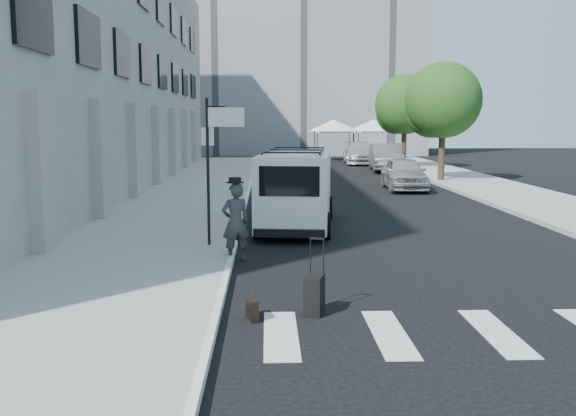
{
  "coord_description": "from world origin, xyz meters",
  "views": [
    {
      "loc": [
        -1.19,
        -12.07,
        3.13
      ],
      "look_at": [
        -0.76,
        1.25,
        1.3
      ],
      "focal_mm": 40.0,
      "sensor_mm": 36.0,
      "label": 1
    }
  ],
  "objects": [
    {
      "name": "tree_far",
      "position": [
        7.5,
        29.15,
        3.97
      ],
      "size": [
        3.8,
        3.83,
        6.03
      ],
      "color": "black",
      "rests_on": "ground"
    },
    {
      "name": "sidewalk_right",
      "position": [
        9.0,
        20.0,
        0.07
      ],
      "size": [
        4.0,
        56.0,
        0.15
      ],
      "primitive_type": "cube",
      "color": "gray",
      "rests_on": "ground"
    },
    {
      "name": "briefcase",
      "position": [
        -1.44,
        -2.24,
        0.17
      ],
      "size": [
        0.22,
        0.46,
        0.34
      ],
      "primitive_type": "cube",
      "rotation": [
        0.0,
        0.0,
        0.25
      ],
      "color": "black",
      "rests_on": "ground"
    },
    {
      "name": "parked_car_b",
      "position": [
        6.16,
        27.34,
        0.85
      ],
      "size": [
        2.22,
        5.3,
        1.7
      ],
      "primitive_type": "imported",
      "rotation": [
        0.0,
        0.0,
        -0.08
      ],
      "color": "#515458",
      "rests_on": "ground"
    },
    {
      "name": "cargo_van",
      "position": [
        -0.33,
        6.62,
        1.14
      ],
      "size": [
        2.53,
        5.96,
        2.19
      ],
      "rotation": [
        0.0,
        0.0,
        -0.11
      ],
      "color": "white",
      "rests_on": "ground"
    },
    {
      "name": "parked_car_c",
      "position": [
        5.48,
        34.02,
        0.78
      ],
      "size": [
        2.51,
        5.52,
        1.57
      ],
      "primitive_type": "imported",
      "rotation": [
        0.0,
        0.0,
        -0.06
      ],
      "color": "#A9ADB1",
      "rests_on": "ground"
    },
    {
      "name": "businessman",
      "position": [
        -1.9,
        2.0,
        0.88
      ],
      "size": [
        0.75,
        0.63,
        1.76
      ],
      "primitive_type": "imported",
      "rotation": [
        0.0,
        0.0,
        3.53
      ],
      "color": "#373739",
      "rests_on": "ground"
    },
    {
      "name": "building_left",
      "position": [
        -11.5,
        18.0,
        6.0
      ],
      "size": [
        10.0,
        44.0,
        12.0
      ],
      "primitive_type": "cube",
      "color": "gray",
      "rests_on": "ground"
    },
    {
      "name": "tent_left",
      "position": [
        4.0,
        38.0,
        2.71
      ],
      "size": [
        4.0,
        4.0,
        3.2
      ],
      "color": "black",
      "rests_on": "ground"
    },
    {
      "name": "ground",
      "position": [
        0.0,
        0.0,
        0.0
      ],
      "size": [
        120.0,
        120.0,
        0.0
      ],
      "primitive_type": "plane",
      "color": "black",
      "rests_on": "ground"
    },
    {
      "name": "sign_pole",
      "position": [
        -2.36,
        3.2,
        2.65
      ],
      "size": [
        1.03,
        0.07,
        3.5
      ],
      "color": "black",
      "rests_on": "sidewalk_left"
    },
    {
      "name": "tree_near",
      "position": [
        7.5,
        20.15,
        3.97
      ],
      "size": [
        3.8,
        3.83,
        6.03
      ],
      "color": "black",
      "rests_on": "ground"
    },
    {
      "name": "suitcase",
      "position": [
        -0.44,
        -2.0,
        0.33
      ],
      "size": [
        0.39,
        0.5,
        1.23
      ],
      "rotation": [
        0.0,
        0.0,
        -0.28
      ],
      "color": "black",
      "rests_on": "ground"
    },
    {
      "name": "tent_right",
      "position": [
        7.2,
        38.5,
        2.71
      ],
      "size": [
        4.0,
        4.0,
        3.2
      ],
      "color": "black",
      "rests_on": "ground"
    },
    {
      "name": "sidewalk_left",
      "position": [
        -4.25,
        16.0,
        0.07
      ],
      "size": [
        4.5,
        48.0,
        0.15
      ],
      "primitive_type": "cube",
      "color": "gray",
      "rests_on": "ground"
    },
    {
      "name": "building_far",
      "position": [
        2.0,
        50.0,
        12.5
      ],
      "size": [
        22.0,
        12.0,
        25.0
      ],
      "primitive_type": "cube",
      "color": "slate",
      "rests_on": "ground"
    },
    {
      "name": "parked_car_a",
      "position": [
        5.0,
        16.63,
        0.74
      ],
      "size": [
        1.95,
        4.42,
        1.48
      ],
      "primitive_type": "imported",
      "rotation": [
        0.0,
        0.0,
        -0.05
      ],
      "color": "#919498",
      "rests_on": "ground"
    }
  ]
}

